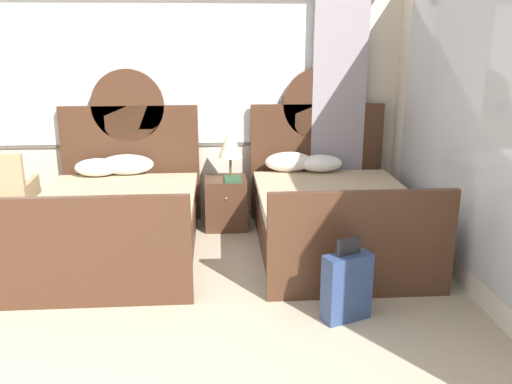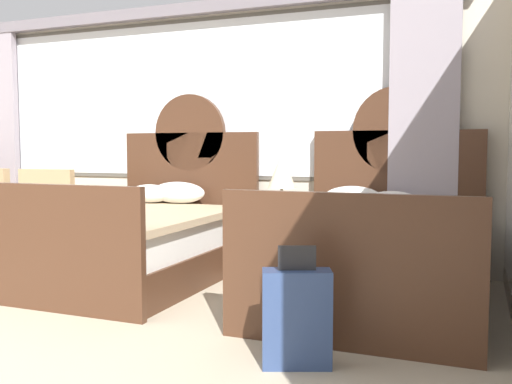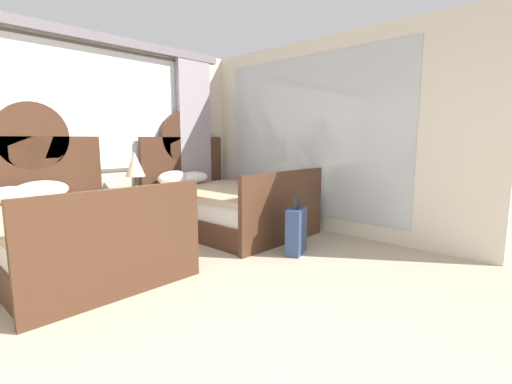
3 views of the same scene
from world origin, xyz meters
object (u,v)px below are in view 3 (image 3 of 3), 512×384
object	(u,v)px
bed_near_mirror	(225,205)
table_lamp_on_nightstand	(135,165)
book_on_nightstand	(141,193)
nightstand_between_beds	(134,214)
bed_near_window	(70,232)
suitcase_on_floor	(296,231)

from	to	relation	value
bed_near_mirror	table_lamp_on_nightstand	bearing A→B (deg)	145.10
bed_near_mirror	book_on_nightstand	world-z (taller)	bed_near_mirror
nightstand_between_beds	book_on_nightstand	distance (m)	0.32
book_on_nightstand	table_lamp_on_nightstand	bearing A→B (deg)	101.70
bed_near_window	bed_near_mirror	world-z (taller)	same
table_lamp_on_nightstand	suitcase_on_floor	size ratio (longest dim) A/B	0.87
bed_near_window	book_on_nightstand	world-z (taller)	bed_near_window
nightstand_between_beds	suitcase_on_floor	distance (m)	2.30
bed_near_window	nightstand_between_beds	world-z (taller)	bed_near_window
bed_near_window	table_lamp_on_nightstand	distance (m)	1.46
bed_near_window	nightstand_between_beds	xyz separation A→B (m)	(1.07, 0.69, -0.08)
table_lamp_on_nightstand	nightstand_between_beds	bearing A→B (deg)	-169.61
table_lamp_on_nightstand	book_on_nightstand	bearing A→B (deg)	-78.30
bed_near_window	nightstand_between_beds	size ratio (longest dim) A/B	3.79
table_lamp_on_nightstand	book_on_nightstand	distance (m)	0.40
bed_near_window	book_on_nightstand	size ratio (longest dim) A/B	8.29
table_lamp_on_nightstand	book_on_nightstand	world-z (taller)	table_lamp_on_nightstand
bed_near_window	bed_near_mirror	distance (m)	2.13
table_lamp_on_nightstand	suitcase_on_floor	distance (m)	2.40
bed_near_mirror	book_on_nightstand	bearing A→B (deg)	148.66
nightstand_between_beds	book_on_nightstand	xyz separation A→B (m)	(0.08, -0.09, 0.30)
table_lamp_on_nightstand	book_on_nightstand	xyz separation A→B (m)	(0.02, -0.10, -0.38)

